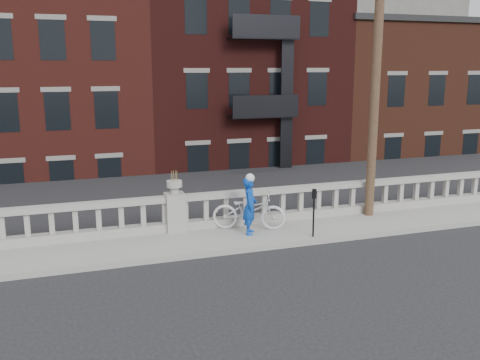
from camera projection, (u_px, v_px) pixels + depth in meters
The scene contains 9 objects.
ground at pixel (213, 288), 11.81m from camera, with size 120.00×120.00×0.00m, color black.
sidewalk at pixel (183, 243), 14.57m from camera, with size 32.00×2.20×0.15m, color gray.
balustrade at pixel (175, 214), 15.33m from camera, with size 28.00×0.34×1.03m.
planter_pedestal at pixel (175, 208), 15.29m from camera, with size 0.55×0.55×1.76m.
lower_level at pixel (118, 102), 32.76m from camera, with size 80.00×44.00×20.80m.
utility_pole at pixel (377, 51), 16.00m from camera, with size 1.60×0.28×10.00m.
parking_meter_c at pixel (314, 207), 14.70m from camera, with size 0.10×0.09×1.36m.
bicycle at pixel (249, 210), 15.46m from camera, with size 0.74×2.12×1.11m, color silver.
cyclist at pixel (250, 206), 14.99m from camera, with size 0.59×0.39×1.63m, color #0B3DA9.
Camera 1 is at (-3.01, -10.65, 4.82)m, focal length 40.00 mm.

